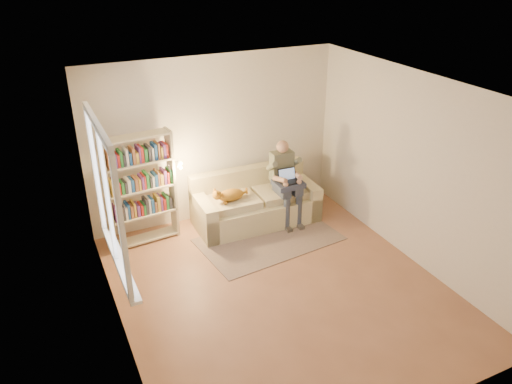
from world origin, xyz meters
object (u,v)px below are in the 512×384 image
cat (230,195)px  laptop (285,179)px  sofa (255,204)px  bookshelf (140,185)px  person (285,177)px

cat → laptop: 0.89m
sofa → bookshelf: size_ratio=1.16×
sofa → person: 0.66m
cat → person: bearing=-1.6°
laptop → bookshelf: bookshelf is taller
cat → bookshelf: bearing=169.3°
cat → sofa: bearing=14.8°
sofa → laptop: size_ratio=6.52×
person → cat: (-0.92, 0.05, -0.13)m
person → bookshelf: 2.21m
laptop → person: bearing=61.6°
cat → laptop: size_ratio=2.06×
sofa → bookshelf: 1.85m
person → cat: size_ratio=2.13×
sofa → cat: (-0.47, -0.11, 0.32)m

